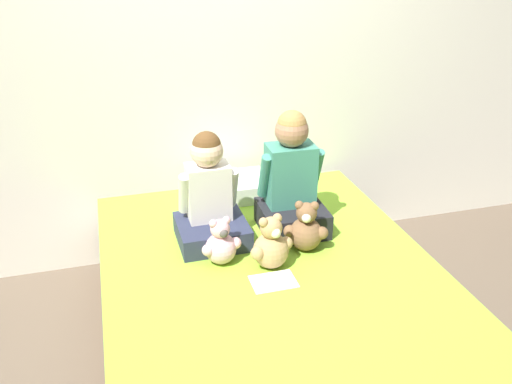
# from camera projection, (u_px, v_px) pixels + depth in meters

# --- Properties ---
(ground_plane) EXTENTS (14.00, 14.00, 0.00)m
(ground_plane) POSITION_uv_depth(u_px,v_px,m) (269.00, 346.00, 2.88)
(ground_plane) COLOR brown
(wall_behind_bed) EXTENTS (8.00, 0.06, 2.50)m
(wall_behind_bed) POSITION_uv_depth(u_px,v_px,m) (218.00, 67.00, 3.30)
(wall_behind_bed) COLOR silver
(wall_behind_bed) RESTS_ON ground_plane
(bed) EXTENTS (1.63, 2.00, 0.51)m
(bed) POSITION_uv_depth(u_px,v_px,m) (269.00, 307.00, 2.77)
(bed) COLOR brown
(bed) RESTS_ON ground_plane
(child_on_left) EXTENTS (0.36, 0.35, 0.59)m
(child_on_left) POSITION_uv_depth(u_px,v_px,m) (210.00, 199.00, 2.79)
(child_on_left) COLOR #282D47
(child_on_left) RESTS_ON bed
(child_on_right) EXTENTS (0.35, 0.34, 0.66)m
(child_on_right) POSITION_uv_depth(u_px,v_px,m) (291.00, 182.00, 2.89)
(child_on_right) COLOR black
(child_on_right) RESTS_ON bed
(teddy_bear_held_by_left_child) EXTENTS (0.20, 0.15, 0.25)m
(teddy_bear_held_by_left_child) POSITION_uv_depth(u_px,v_px,m) (221.00, 244.00, 2.64)
(teddy_bear_held_by_left_child) COLOR #DBA3B2
(teddy_bear_held_by_left_child) RESTS_ON bed
(teddy_bear_held_by_right_child) EXTENTS (0.22, 0.17, 0.27)m
(teddy_bear_held_by_right_child) POSITION_uv_depth(u_px,v_px,m) (306.00, 229.00, 2.75)
(teddy_bear_held_by_right_child) COLOR brown
(teddy_bear_held_by_right_child) RESTS_ON bed
(teddy_bear_between_children) EXTENTS (0.23, 0.17, 0.28)m
(teddy_bear_between_children) POSITION_uv_depth(u_px,v_px,m) (270.00, 246.00, 2.60)
(teddy_bear_between_children) COLOR tan
(teddy_bear_between_children) RESTS_ON bed
(pillow_at_headboard) EXTENTS (0.45, 0.33, 0.11)m
(pillow_at_headboard) POSITION_uv_depth(u_px,v_px,m) (232.00, 188.00, 3.34)
(pillow_at_headboard) COLOR silver
(pillow_at_headboard) RESTS_ON bed
(sign_card) EXTENTS (0.21, 0.15, 0.00)m
(sign_card) POSITION_uv_depth(u_px,v_px,m) (273.00, 281.00, 2.53)
(sign_card) COLOR white
(sign_card) RESTS_ON bed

